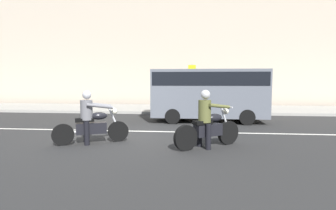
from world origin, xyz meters
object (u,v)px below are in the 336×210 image
object	(u,v)px
parked_van_slate_gray	(209,91)
motorcycle_with_rider_olive	(208,124)
motorcycle_with_rider_gray	(91,122)
street_sign_post	(192,82)

from	to	relation	value
parked_van_slate_gray	motorcycle_with_rider_olive	bearing A→B (deg)	-93.09
motorcycle_with_rider_olive	parked_van_slate_gray	size ratio (longest dim) A/B	0.37
motorcycle_with_rider_olive	motorcycle_with_rider_gray	distance (m)	3.34
motorcycle_with_rider_gray	parked_van_slate_gray	size ratio (longest dim) A/B	0.41
motorcycle_with_rider_olive	street_sign_post	world-z (taller)	street_sign_post
motorcycle_with_rider_olive	motorcycle_with_rider_gray	bearing A→B (deg)	177.34
parked_van_slate_gray	street_sign_post	xyz separation A→B (m)	(-0.78, 3.82, 0.38)
motorcycle_with_rider_gray	street_sign_post	world-z (taller)	street_sign_post
motorcycle_with_rider_olive	street_sign_post	size ratio (longest dim) A/B	0.69
motorcycle_with_rider_gray	street_sign_post	distance (m)	8.96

